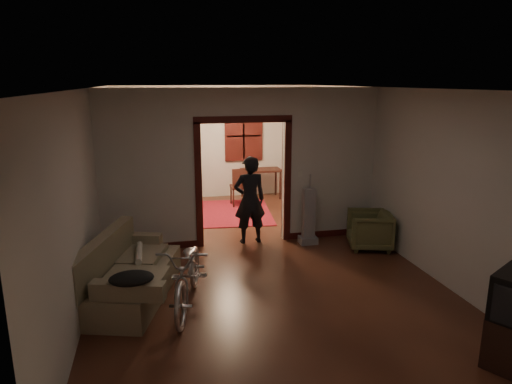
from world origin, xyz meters
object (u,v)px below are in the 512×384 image
object	(u,v)px
armchair	(369,230)
person	(250,200)
sofa	(131,267)
bicycle	(189,273)
desk	(261,184)
locker	(158,169)

from	to	relation	value
armchair	person	distance (m)	2.20
sofa	person	xyz separation A→B (m)	(2.04, 1.82, 0.36)
bicycle	desk	world-z (taller)	bicycle
sofa	locker	world-z (taller)	locker
person	bicycle	bearing A→B (deg)	56.30
bicycle	desk	size ratio (longest dim) A/B	1.79
bicycle	locker	distance (m)	5.40
sofa	bicycle	size ratio (longest dim) A/B	1.10
bicycle	desk	xyz separation A→B (m)	(2.25, 5.36, -0.10)
sofa	person	distance (m)	2.75
bicycle	armchair	world-z (taller)	bicycle
sofa	bicycle	world-z (taller)	bicycle
bicycle	armchair	size ratio (longest dim) A/B	2.41
person	desk	size ratio (longest dim) A/B	1.63
armchair	locker	bearing A→B (deg)	-121.18
person	sofa	bearing A→B (deg)	38.06
desk	sofa	bearing A→B (deg)	-106.91
armchair	desk	bearing A→B (deg)	-148.68
sofa	armchair	distance (m)	4.18
locker	desk	bearing A→B (deg)	-5.23
sofa	armchair	size ratio (longest dim) A/B	2.66
armchair	person	xyz separation A→B (m)	(-2.01, 0.77, 0.47)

